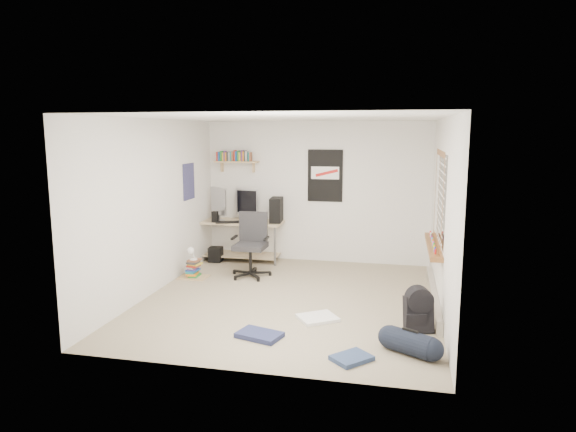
% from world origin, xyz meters
% --- Properties ---
extents(floor, '(4.00, 4.50, 0.01)m').
position_xyz_m(floor, '(0.00, 0.00, -0.01)').
color(floor, gray).
rests_on(floor, ground).
extents(ceiling, '(4.00, 4.50, 0.01)m').
position_xyz_m(ceiling, '(0.00, 0.00, 2.50)').
color(ceiling, white).
rests_on(ceiling, ground).
extents(back_wall, '(4.00, 0.01, 2.50)m').
position_xyz_m(back_wall, '(0.00, 2.25, 1.25)').
color(back_wall, silver).
rests_on(back_wall, ground).
extents(left_wall, '(0.01, 4.50, 2.50)m').
position_xyz_m(left_wall, '(-2.00, 0.00, 1.25)').
color(left_wall, silver).
rests_on(left_wall, ground).
extents(right_wall, '(0.01, 4.50, 2.50)m').
position_xyz_m(right_wall, '(2.00, 0.00, 1.25)').
color(right_wall, silver).
rests_on(right_wall, ground).
extents(desk, '(1.76, 1.28, 0.73)m').
position_xyz_m(desk, '(-1.38, 2.00, 0.36)').
color(desk, tan).
rests_on(desk, floor).
extents(monitor_left, '(0.42, 0.35, 0.49)m').
position_xyz_m(monitor_left, '(-1.70, 1.84, 0.98)').
color(monitor_left, '#A9A9AE').
rests_on(monitor_left, desk).
extents(monitor_right, '(0.43, 0.16, 0.46)m').
position_xyz_m(monitor_right, '(-1.22, 2.00, 0.96)').
color(monitor_right, '#9F9EA3').
rests_on(monitor_right, desk).
extents(pc_tower, '(0.23, 0.43, 0.43)m').
position_xyz_m(pc_tower, '(-0.68, 1.98, 0.95)').
color(pc_tower, black).
rests_on(pc_tower, desk).
extents(keyboard, '(0.46, 0.29, 0.02)m').
position_xyz_m(keyboard, '(-1.49, 1.71, 0.75)').
color(keyboard, black).
rests_on(keyboard, desk).
extents(speaker_left, '(0.10, 0.10, 0.19)m').
position_xyz_m(speaker_left, '(-1.73, 1.71, 0.83)').
color(speaker_left, black).
rests_on(speaker_left, desk).
extents(speaker_right, '(0.10, 0.10, 0.16)m').
position_xyz_m(speaker_right, '(-0.72, 1.93, 0.82)').
color(speaker_right, black).
rests_on(speaker_right, desk).
extents(office_chair, '(0.71, 0.71, 1.04)m').
position_xyz_m(office_chair, '(-0.87, 0.99, 0.49)').
color(office_chair, '#252527').
rests_on(office_chair, floor).
extents(wall_shelf, '(0.80, 0.22, 0.24)m').
position_xyz_m(wall_shelf, '(-1.45, 2.14, 1.78)').
color(wall_shelf, tan).
rests_on(wall_shelf, back_wall).
extents(poster_back_wall, '(0.62, 0.03, 0.92)m').
position_xyz_m(poster_back_wall, '(0.15, 2.23, 1.55)').
color(poster_back_wall, black).
rests_on(poster_back_wall, back_wall).
extents(poster_left_wall, '(0.02, 0.42, 0.60)m').
position_xyz_m(poster_left_wall, '(-1.99, 1.20, 1.50)').
color(poster_left_wall, navy).
rests_on(poster_left_wall, left_wall).
extents(window, '(0.10, 1.50, 1.26)m').
position_xyz_m(window, '(1.95, 0.30, 1.45)').
color(window, brown).
rests_on(window, right_wall).
extents(baseboard_heater, '(0.08, 2.50, 0.18)m').
position_xyz_m(baseboard_heater, '(1.96, 0.30, 0.09)').
color(baseboard_heater, '#B7B2A8').
rests_on(baseboard_heater, floor).
extents(backpack, '(0.37, 0.33, 0.42)m').
position_xyz_m(backpack, '(1.72, -0.79, 0.20)').
color(backpack, black).
rests_on(backpack, floor).
extents(duffel_bag, '(0.35, 0.35, 0.50)m').
position_xyz_m(duffel_bag, '(1.61, -1.49, 0.14)').
color(duffel_bag, black).
rests_on(duffel_bag, floor).
extents(tshirt, '(0.59, 0.57, 0.04)m').
position_xyz_m(tshirt, '(0.50, -0.69, 0.02)').
color(tshirt, silver).
rests_on(tshirt, floor).
extents(jeans_a, '(0.56, 0.44, 0.05)m').
position_xyz_m(jeans_a, '(-0.06, -1.40, 0.03)').
color(jeans_a, '#22284D').
rests_on(jeans_a, floor).
extents(jeans_b, '(0.48, 0.48, 0.05)m').
position_xyz_m(jeans_b, '(1.03, -1.77, 0.03)').
color(jeans_b, navy).
rests_on(jeans_b, floor).
extents(book_stack, '(0.47, 0.42, 0.28)m').
position_xyz_m(book_stack, '(-1.75, 0.72, 0.15)').
color(book_stack, olive).
rests_on(book_stack, floor).
extents(desk_lamp, '(0.12, 0.21, 0.20)m').
position_xyz_m(desk_lamp, '(-1.73, 0.70, 0.38)').
color(desk_lamp, silver).
rests_on(desk_lamp, book_stack).
extents(subwoofer, '(0.24, 0.24, 0.26)m').
position_xyz_m(subwoofer, '(-1.75, 1.75, 0.14)').
color(subwoofer, black).
rests_on(subwoofer, floor).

